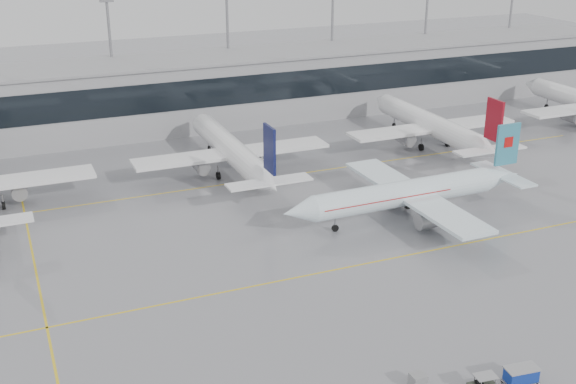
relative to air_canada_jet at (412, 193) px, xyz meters
name	(u,v)px	position (x,y,z in m)	size (l,w,h in m)	color
ground	(330,271)	(-16.11, -9.36, -3.42)	(320.00, 320.00, 0.00)	gray
taxi_line_main	(330,271)	(-16.11, -9.36, -3.42)	(120.00, 0.25, 0.01)	yellow
taxi_line_north	(241,182)	(-16.11, 20.64, -3.42)	(120.00, 0.25, 0.01)	yellow
taxi_line_cross	(34,261)	(-46.11, 5.64, -3.42)	(0.25, 60.00, 0.01)	yellow
terminal	(182,93)	(-16.11, 52.64, 2.58)	(180.00, 15.00, 12.00)	#949497
terminal_glass	(193,95)	(-16.11, 45.09, 4.08)	(180.00, 0.20, 5.00)	black
terminal_roof	(180,59)	(-16.11, 52.64, 8.78)	(182.00, 16.00, 0.40)	gray
light_masts	(171,47)	(-16.11, 58.64, 9.92)	(156.40, 1.00, 22.60)	gray
air_canada_jet	(412,193)	(0.00, 0.00, 0.00)	(35.01, 27.56, 10.86)	white
parked_jet_c	(232,151)	(-16.11, 24.33, 0.29)	(29.64, 36.96, 11.72)	white
parked_jet_d	(432,125)	(18.89, 24.33, 0.29)	(29.64, 36.96, 11.72)	white
baggage_cart	(521,375)	(-10.32, -34.02, -2.40)	(3.00, 1.90, 1.76)	gray
gse_unit	(418,381)	(-18.38, -30.91, -2.79)	(1.26, 1.17, 1.26)	gray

